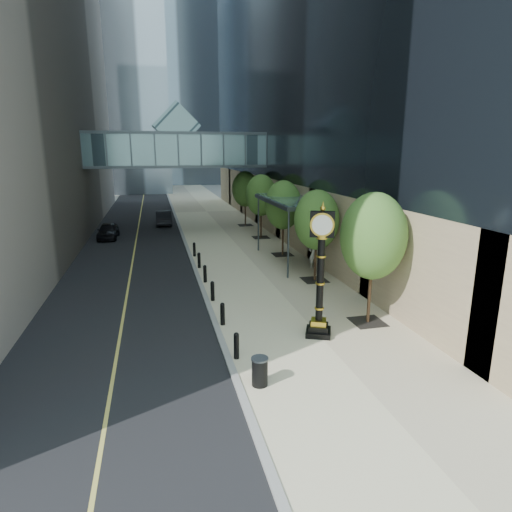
{
  "coord_description": "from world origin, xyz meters",
  "views": [
    {
      "loc": [
        -5.32,
        -13.06,
        7.45
      ],
      "look_at": [
        -0.82,
        5.8,
        2.66
      ],
      "focal_mm": 30.0,
      "sensor_mm": 36.0,
      "label": 1
    }
  ],
  "objects_px": {
    "trash_bin": "(260,372)",
    "car_near": "(108,231)",
    "car_far": "(164,218)",
    "street_clock": "(320,281)",
    "pedestrian": "(314,254)"
  },
  "relations": [
    {
      "from": "trash_bin",
      "to": "car_near",
      "type": "xyz_separation_m",
      "value": [
        -7.03,
        26.37,
        0.19
      ]
    },
    {
      "from": "street_clock",
      "to": "car_far",
      "type": "xyz_separation_m",
      "value": [
        -5.42,
        29.26,
        -1.63
      ]
    },
    {
      "from": "car_near",
      "to": "pedestrian",
      "type": "bearing_deg",
      "value": -42.08
    },
    {
      "from": "street_clock",
      "to": "car_far",
      "type": "distance_m",
      "value": 29.8
    },
    {
      "from": "trash_bin",
      "to": "car_far",
      "type": "height_order",
      "value": "car_far"
    },
    {
      "from": "car_near",
      "to": "car_far",
      "type": "height_order",
      "value": "car_far"
    },
    {
      "from": "pedestrian",
      "to": "car_far",
      "type": "distance_m",
      "value": 21.4
    },
    {
      "from": "car_near",
      "to": "street_clock",
      "type": "bearing_deg",
      "value": -64.13
    },
    {
      "from": "trash_bin",
      "to": "car_far",
      "type": "relative_size",
      "value": 0.2
    },
    {
      "from": "car_far",
      "to": "trash_bin",
      "type": "bearing_deg",
      "value": 94.15
    },
    {
      "from": "street_clock",
      "to": "trash_bin",
      "type": "height_order",
      "value": "street_clock"
    },
    {
      "from": "street_clock",
      "to": "pedestrian",
      "type": "height_order",
      "value": "street_clock"
    },
    {
      "from": "car_near",
      "to": "trash_bin",
      "type": "bearing_deg",
      "value": -73.22
    },
    {
      "from": "pedestrian",
      "to": "car_near",
      "type": "relative_size",
      "value": 0.46
    },
    {
      "from": "pedestrian",
      "to": "car_near",
      "type": "height_order",
      "value": "pedestrian"
    }
  ]
}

